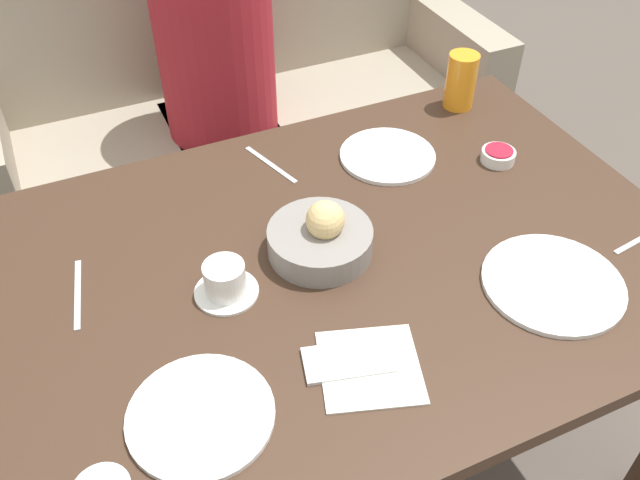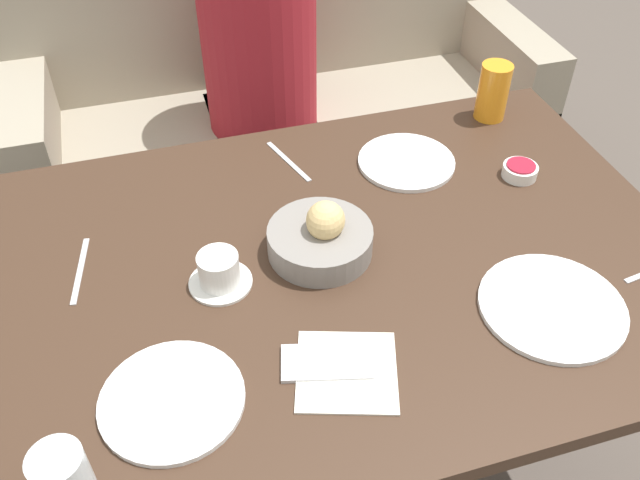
{
  "view_description": "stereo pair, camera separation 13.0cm",
  "coord_description": "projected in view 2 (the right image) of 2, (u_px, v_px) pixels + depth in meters",
  "views": [
    {
      "loc": [
        -0.41,
        -0.84,
        1.63
      ],
      "look_at": [
        -0.02,
        0.03,
        0.76
      ],
      "focal_mm": 38.0,
      "sensor_mm": 36.0,
      "label": 1
    },
    {
      "loc": [
        -0.29,
        -0.89,
        1.63
      ],
      "look_at": [
        -0.02,
        0.03,
        0.76
      ],
      "focal_mm": 38.0,
      "sensor_mm": 36.0,
      "label": 2
    }
  ],
  "objects": [
    {
      "name": "fork_silver",
      "position": [
        80.0,
        270.0,
        1.28
      ],
      "size": [
        0.04,
        0.18,
        0.0
      ],
      "color": "#B7B7BC",
      "rests_on": "dining_table"
    },
    {
      "name": "plate_near_right",
      "position": [
        552.0,
        306.0,
        1.2
      ],
      "size": [
        0.26,
        0.26,
        0.01
      ],
      "color": "white",
      "rests_on": "dining_table"
    },
    {
      "name": "jam_bowl_berry",
      "position": [
        520.0,
        171.0,
        1.49
      ],
      "size": [
        0.08,
        0.08,
        0.03
      ],
      "color": "white",
      "rests_on": "dining_table"
    },
    {
      "name": "dining_table",
      "position": [
        332.0,
        292.0,
        1.36
      ],
      "size": [
        1.39,
        0.95,
        0.73
      ],
      "color": "#3D281C",
      "rests_on": "ground_plane"
    },
    {
      "name": "napkin",
      "position": [
        347.0,
        371.0,
        1.1
      ],
      "size": [
        0.21,
        0.21,
        0.0
      ],
      "color": "silver",
      "rests_on": "dining_table"
    },
    {
      "name": "knife_silver",
      "position": [
        288.0,
        161.0,
        1.54
      ],
      "size": [
        0.06,
        0.17,
        0.0
      ],
      "color": "#B7B7BC",
      "rests_on": "dining_table"
    },
    {
      "name": "bread_basket",
      "position": [
        321.0,
        236.0,
        1.29
      ],
      "size": [
        0.2,
        0.2,
        0.11
      ],
      "color": "gray",
      "rests_on": "dining_table"
    },
    {
      "name": "water_tumbler",
      "position": [
        64.0,
        480.0,
        0.91
      ],
      "size": [
        0.08,
        0.08,
        0.11
      ],
      "color": "silver",
      "rests_on": "dining_table"
    },
    {
      "name": "juice_glass",
      "position": [
        493.0,
        92.0,
        1.63
      ],
      "size": [
        0.07,
        0.07,
        0.14
      ],
      "color": "orange",
      "rests_on": "dining_table"
    },
    {
      "name": "seated_person",
      "position": [
        262.0,
        92.0,
        2.16
      ],
      "size": [
        0.35,
        0.46,
        1.22
      ],
      "color": "#23232D",
      "rests_on": "ground_plane"
    },
    {
      "name": "coffee_cup",
      "position": [
        219.0,
        272.0,
        1.23
      ],
      "size": [
        0.12,
        0.12,
        0.07
      ],
      "color": "white",
      "rests_on": "dining_table"
    },
    {
      "name": "ground_plane",
      "position": [
        329.0,
        457.0,
        1.79
      ],
      "size": [
        10.0,
        10.0,
        0.0
      ],
      "primitive_type": "plane",
      "color": "#564C44"
    },
    {
      "name": "plate_far_center",
      "position": [
        406.0,
        162.0,
        1.53
      ],
      "size": [
        0.22,
        0.22,
        0.01
      ],
      "color": "white",
      "rests_on": "dining_table"
    },
    {
      "name": "plate_near_left",
      "position": [
        172.0,
        400.0,
        1.06
      ],
      "size": [
        0.23,
        0.23,
        0.01
      ],
      "color": "white",
      "rests_on": "dining_table"
    },
    {
      "name": "cell_phone",
      "position": [
        327.0,
        362.0,
        1.11
      ],
      "size": [
        0.16,
        0.11,
        0.01
      ],
      "color": "silver",
      "rests_on": "dining_table"
    },
    {
      "name": "couch",
      "position": [
        281.0,
        120.0,
        2.43
      ],
      "size": [
        1.75,
        0.7,
        0.87
      ],
      "color": "#9E937F",
      "rests_on": "ground_plane"
    }
  ]
}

